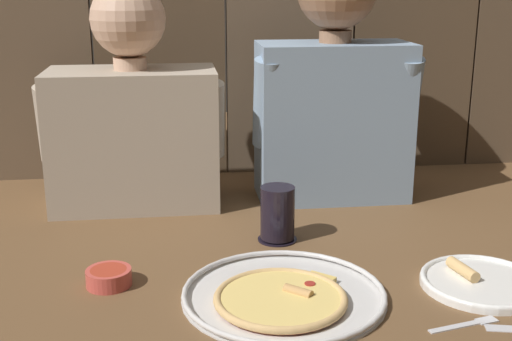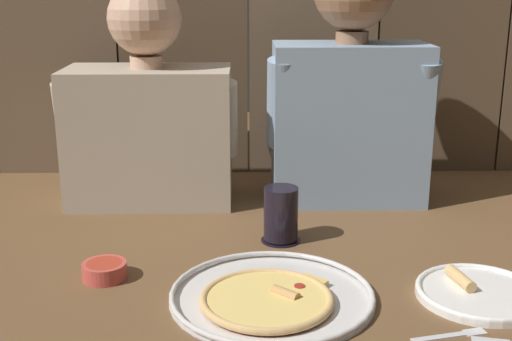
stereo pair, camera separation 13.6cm
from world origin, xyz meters
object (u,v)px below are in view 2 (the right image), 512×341
Objects in this scene: diner_left at (148,107)px; dinner_plate at (479,292)px; pizza_tray at (271,296)px; dipping_bowl at (104,270)px; diner_right at (350,82)px; drinking_glass at (281,215)px.

dinner_plate is at bearing -40.28° from diner_left.
dinner_plate is 0.41× the size of diner_left.
pizza_tray is 0.33m from dipping_bowl.
dipping_bowl is at bearing -93.72° from diner_left.
diner_right is (0.22, 0.57, 0.29)m from pizza_tray.
drinking_glass reaches higher than dipping_bowl.
pizza_tray is at bearing -96.68° from drinking_glass.
dipping_bowl reaches higher than pizza_tray.
drinking_glass is 1.43× the size of dipping_bowl.
diner_left is at bearing 137.86° from drinking_glass.
diner_left reaches higher than drinking_glass.
dinner_plate is 0.90m from diner_left.
pizza_tray is 0.66× the size of diner_left.
dipping_bowl is at bearing 172.55° from dinner_plate.
diner_right reaches higher than dipping_bowl.
dipping_bowl is 0.15× the size of diner_left.
pizza_tray is 4.33× the size of dipping_bowl.
pizza_tray is at bearing -110.99° from diner_right.
diner_left is at bearing 86.28° from dipping_bowl.
drinking_glass is (-0.34, 0.27, 0.05)m from dinner_plate.
pizza_tray is at bearing -63.51° from diner_left.
dinner_plate is 0.65m from diner_right.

